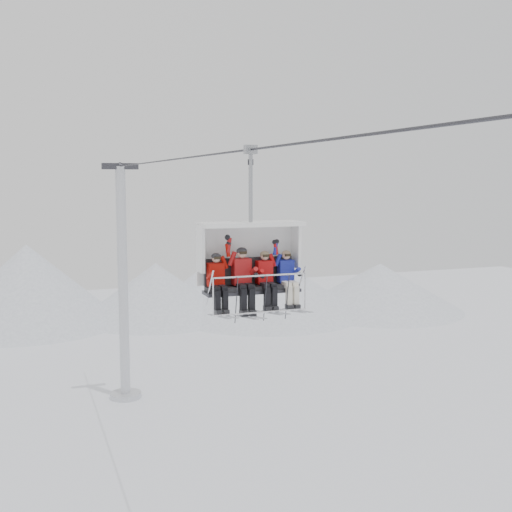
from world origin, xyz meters
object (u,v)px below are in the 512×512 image
object	(u,v)px
lift_tower_right	(123,299)
skier_center_left	(243,277)
skier_center_right	(266,278)
skier_far_left	(217,281)
skier_far_right	(287,277)
chairlift_carrier	(249,256)

from	to	relation	value
lift_tower_right	skier_center_left	size ratio (longest dim) A/B	7.85
lift_tower_right	skier_center_right	world-z (taller)	lift_tower_right
skier_far_left	skier_far_right	size ratio (longest dim) A/B	1.00
skier_center_left	skier_far_right	distance (m)	1.17
chairlift_carrier	skier_far_right	xyz separation A→B (m)	(0.90, -0.32, -0.53)
skier_far_left	skier_center_left	xyz separation A→B (m)	(0.65, 0.01, 0.05)
skier_center_left	skier_center_right	bearing A→B (deg)	-1.33
chairlift_carrier	skier_far_left	size ratio (longest dim) A/B	2.36
lift_tower_right	skier_center_left	bearing A→B (deg)	-90.69
skier_center_right	skier_far_left	bearing A→B (deg)	-179.98
lift_tower_right	skier_center_right	size ratio (longest dim) A/B	7.99
skier_center_left	skier_far_right	world-z (taller)	skier_center_left
chairlift_carrier	skier_center_right	xyz separation A→B (m)	(0.33, -0.32, -0.52)
skier_far_right	lift_tower_right	bearing A→B (deg)	92.37
skier_center_right	skier_far_right	xyz separation A→B (m)	(0.57, -0.00, -0.00)
skier_center_right	skier_far_right	distance (m)	0.57
chairlift_carrier	skier_far_right	size ratio (longest dim) A/B	2.36
chairlift_carrier	skier_center_left	distance (m)	0.62
lift_tower_right	chairlift_carrier	distance (m)	22.05
skier_far_left	skier_far_right	xyz separation A→B (m)	(1.82, -0.00, -0.00)
chairlift_carrier	skier_far_right	world-z (taller)	chairlift_carrier
lift_tower_right	skier_center_right	bearing A→B (deg)	-89.13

